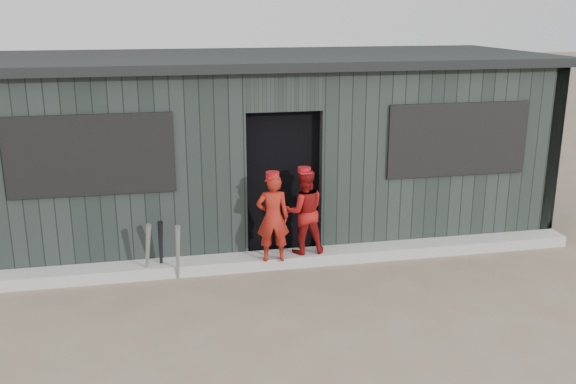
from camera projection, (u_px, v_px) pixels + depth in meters
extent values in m
plane|color=#6F5F4D|center=(323.00, 328.00, 6.79)|extent=(80.00, 80.00, 0.00)
cube|color=#ADADA7|center=(288.00, 259.00, 8.48)|extent=(8.00, 0.36, 0.15)
cone|color=gray|center=(148.00, 251.00, 7.89)|extent=(0.15, 0.28, 0.77)
cone|color=gray|center=(178.00, 253.00, 7.87)|extent=(0.10, 0.23, 0.75)
cone|color=black|center=(161.00, 248.00, 8.00)|extent=(0.09, 0.31, 0.77)
imported|color=maroon|center=(273.00, 218.00, 8.08)|extent=(0.44, 0.31, 1.14)
imported|color=maroon|center=(304.00, 211.00, 8.36)|extent=(0.55, 0.43, 1.13)
imported|color=#B8B8B8|center=(307.00, 209.00, 9.01)|extent=(0.56, 0.39, 1.10)
cube|color=black|center=(265.00, 149.00, 9.75)|extent=(7.60, 2.70, 2.20)
cube|color=#262D2B|center=(106.00, 176.00, 7.98)|extent=(3.50, 0.20, 2.50)
cube|color=#2A312E|center=(443.00, 160.00, 8.86)|extent=(3.50, 0.20, 2.50)
cube|color=#28302E|center=(283.00, 91.00, 8.14)|extent=(1.00, 0.20, 0.50)
cube|color=#2B3431|center=(500.00, 136.00, 10.50)|extent=(0.20, 3.00, 2.50)
cube|color=#282F2C|center=(251.00, 130.00, 11.05)|extent=(8.00, 0.20, 2.50)
cube|color=black|center=(264.00, 58.00, 9.38)|extent=(8.30, 3.30, 0.12)
cube|color=black|center=(91.00, 155.00, 7.75)|extent=(2.00, 0.04, 1.00)
cube|color=black|center=(458.00, 140.00, 8.69)|extent=(2.00, 0.04, 1.00)
cube|color=black|center=(253.00, 154.00, 8.73)|extent=(0.22, 0.22, 0.99)
cube|color=black|center=(275.00, 158.00, 8.73)|extent=(0.23, 0.21, 0.81)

